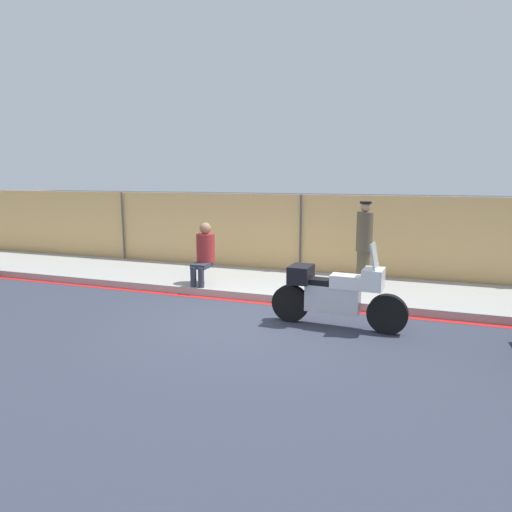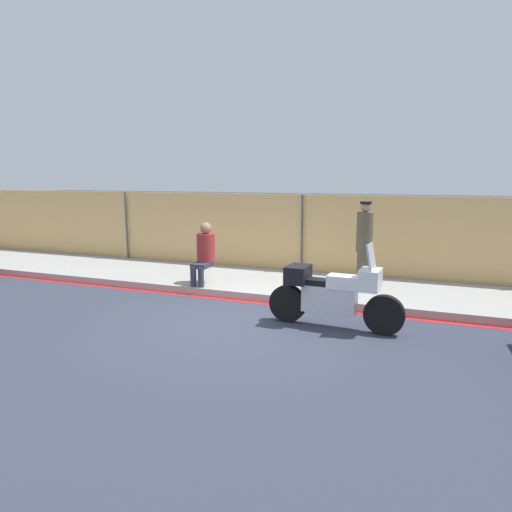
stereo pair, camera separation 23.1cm
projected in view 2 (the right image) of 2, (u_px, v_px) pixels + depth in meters
ground_plane at (244, 321)px, 8.10m from camera, size 120.00×120.00×0.00m
sidewalk at (286, 285)px, 10.43m from camera, size 39.21×2.55×0.16m
curb_paint_stripe at (266, 304)px, 9.19m from camera, size 39.21×0.18×0.01m
storefront_fence at (303, 236)px, 11.52m from camera, size 37.25×0.17×2.09m
motorcycle at (333, 293)px, 7.65m from camera, size 2.32×0.58×1.48m
officer_standing at (364, 245)px, 9.54m from camera, size 0.34×0.34×1.86m
person_seated_on_curb at (205, 250)px, 10.15m from camera, size 0.41×0.71×1.37m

